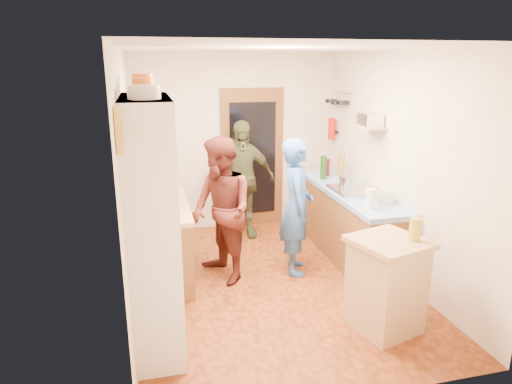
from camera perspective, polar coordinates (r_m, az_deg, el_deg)
name	(u,v)px	position (r m, az deg, el deg)	size (l,w,h in m)	color
floor	(271,282)	(5.42, 1.84, -11.23)	(3.00, 4.00, 0.02)	brown
ceiling	(273,47)	(4.82, 2.13, 17.64)	(3.00, 4.00, 0.02)	silver
wall_back	(235,143)	(6.88, -2.59, 6.20)	(3.00, 0.02, 2.60)	silver
wall_front	(352,242)	(3.17, 11.94, -6.11)	(3.00, 0.02, 2.60)	silver
wall_left	(128,182)	(4.79, -15.70, 1.23)	(0.02, 4.00, 2.60)	silver
wall_right	(397,166)	(5.56, 17.16, 3.12)	(0.02, 4.00, 2.60)	silver
door_frame	(252,159)	(6.94, -0.47, 4.20)	(0.95, 0.06, 2.10)	brown
door_glass	(253,159)	(6.91, -0.40, 4.14)	(0.70, 0.02, 1.70)	black
hutch_body	(153,225)	(4.08, -12.79, -4.08)	(0.40, 1.20, 2.20)	white
hutch_top_shelf	(144,99)	(3.85, -13.79, 11.20)	(0.40, 1.14, 0.04)	white
plate_stack	(144,92)	(3.60, -13.83, 12.04)	(0.25, 0.25, 0.10)	white
orange_pot_a	(143,87)	(3.94, -13.90, 12.65)	(0.18, 0.18, 0.15)	orange
orange_pot_b	(143,84)	(4.23, -13.94, 13.02)	(0.19, 0.19, 0.17)	orange
left_counter_base	(162,243)	(5.49, -11.65, -6.24)	(0.60, 1.40, 0.85)	brown
left_counter_top	(160,206)	(5.33, -11.92, -1.76)	(0.64, 1.44, 0.05)	tan
toaster	(166,210)	(4.82, -11.16, -2.21)	(0.24, 0.16, 0.18)	white
kettle	(155,202)	(5.11, -12.46, -1.28)	(0.15, 0.15, 0.17)	white
orange_bowl	(166,195)	(5.53, -11.23, -0.32)	(0.21, 0.21, 0.09)	orange
chopping_board	(160,191)	(5.80, -11.95, 0.07)	(0.30, 0.22, 0.03)	tan
right_counter_base	(349,225)	(6.08, 11.58, -4.05)	(0.60, 2.20, 0.84)	brown
right_counter_top	(351,192)	(5.94, 11.82, 0.03)	(0.62, 2.22, 0.06)	blue
hob	(355,190)	(5.84, 12.28, 0.23)	(0.55, 0.58, 0.04)	silver
pot_on_hob	(348,181)	(5.90, 11.40, 1.34)	(0.21, 0.21, 0.14)	silver
bottle_a	(323,167)	(6.36, 8.41, 3.06)	(0.08, 0.08, 0.33)	#143F14
bottle_b	(328,167)	(6.56, 8.94, 3.08)	(0.06, 0.06, 0.25)	#591419
bottle_c	(341,166)	(6.45, 10.62, 3.17)	(0.08, 0.08, 0.34)	olive
paper_towel	(370,199)	(5.17, 14.08, -0.85)	(0.11, 0.11, 0.23)	white
mixing_bowl	(382,199)	(5.45, 15.52, -0.80)	(0.26, 0.26, 0.10)	silver
island_base	(386,287)	(4.54, 15.91, -11.36)	(0.55, 0.55, 0.86)	tan
island_top	(390,242)	(4.36, 16.37, -6.03)	(0.62, 0.62, 0.05)	tan
cutting_board	(382,240)	(4.35, 15.45, -5.85)	(0.35, 0.28, 0.02)	white
oil_jar	(415,229)	(4.37, 19.27, -4.41)	(0.11, 0.11, 0.21)	#AD9E2D
pan_rail	(342,92)	(6.77, 10.66, 12.18)	(0.02, 0.02, 0.65)	silver
pan_hang_a	(342,102)	(6.60, 10.75, 10.95)	(0.18, 0.18, 0.05)	black
pan_hang_b	(337,103)	(6.78, 10.03, 10.95)	(0.16, 0.16, 0.05)	black
pan_hang_c	(331,101)	(6.96, 9.37, 11.19)	(0.17, 0.17, 0.05)	black
wall_shelf	(370,127)	(5.81, 14.03, 7.91)	(0.26, 0.42, 0.03)	tan
radio	(370,119)	(5.79, 14.09, 8.79)	(0.22, 0.30, 0.15)	silver
ext_bracket	(335,132)	(7.00, 9.89, 7.39)	(0.06, 0.10, 0.04)	black
fire_extinguisher	(332,129)	(6.97, 9.46, 7.79)	(0.11, 0.11, 0.32)	red
picture_frame	(118,129)	(3.12, -16.83, 7.54)	(0.03, 0.25, 0.30)	gold
person_hob	(299,207)	(5.39, 5.42, -1.93)	(0.60, 0.39, 1.64)	#2E5BA6
person_left	(222,209)	(5.24, -4.29, -2.19)	(0.82, 0.64, 1.68)	#4E1E18
person_back	(241,180)	(6.49, -1.83, 1.53)	(0.99, 0.41, 1.70)	#3D4226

